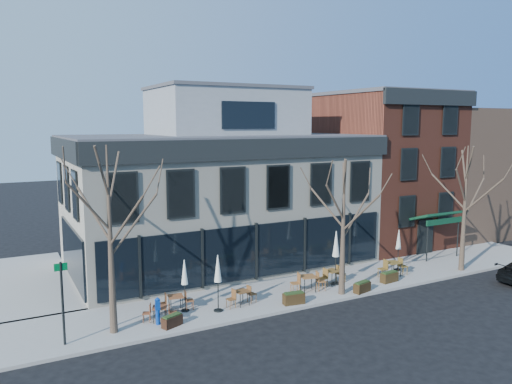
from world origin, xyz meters
name	(u,v)px	position (x,y,z in m)	size (l,w,h in m)	color
ground	(255,284)	(0.00, 0.00, 0.00)	(120.00, 120.00, 0.00)	black
sidewalk_front	(326,285)	(3.25, -2.15, 0.07)	(33.50, 4.70, 0.15)	gray
sidewalk_side	(28,283)	(-11.25, 6.00, 0.07)	(4.50, 12.00, 0.15)	gray
corner_building	(219,190)	(0.07, 5.07, 4.72)	(18.39, 10.39, 11.10)	silver
red_brick_building	(377,167)	(13.00, 4.98, 5.64)	(8.20, 11.78, 11.18)	brown
bg_building	(457,169)	(23.00, 6.00, 5.00)	(12.00, 12.00, 10.00)	#8C664C
tree_corner	(111,238)	(-8.49, -3.20, 4.25)	(3.93, 3.98, 7.92)	#382B21
tree_mid	(343,225)	(3.01, -3.90, 3.79)	(3.50, 3.55, 7.04)	#382B21
tree_right	(465,207)	(12.01, -3.90, 4.02)	(3.72, 3.77, 7.48)	#382B21
sign_pole	(62,298)	(-10.50, -3.50, 2.07)	(0.50, 0.10, 3.40)	black
call_box	(158,310)	(-6.61, -3.30, 0.82)	(0.25, 0.25, 1.26)	#0C399D
cafe_set_0	(160,312)	(-6.43, -2.99, 0.57)	(1.57, 0.96, 0.82)	brown
cafe_set_1	(176,302)	(-5.40, -2.16, 0.62)	(1.77, 0.79, 0.91)	brown
cafe_set_2	(242,296)	(-2.31, -2.91, 0.60)	(1.71, 0.76, 0.88)	brown
cafe_set_3	(308,282)	(1.67, -2.76, 0.67)	(1.98, 0.93, 1.02)	brown
cafe_set_4	(332,276)	(3.47, -2.43, 0.65)	(1.88, 0.83, 0.97)	brown
cafe_set_5	(393,267)	(7.51, -2.85, 0.67)	(1.95, 0.84, 1.01)	brown
umbrella_0	(185,275)	(-5.00, -2.35, 1.90)	(0.40, 0.40, 2.49)	black
umbrella_1	(218,272)	(-3.63, -3.09, 2.07)	(0.44, 0.44, 2.72)	black
umbrella_3	(336,247)	(3.65, -2.49, 2.25)	(0.48, 0.48, 2.98)	black
umbrella_4	(399,242)	(8.59, -2.11, 1.90)	(0.40, 0.40, 2.49)	black
planter_0	(172,321)	(-6.13, -3.80, 0.41)	(1.01, 0.70, 0.52)	black
planter_1	(294,298)	(0.01, -3.97, 0.44)	(1.11, 0.56, 0.59)	#322310
planter_2	(362,287)	(4.10, -4.20, 0.43)	(1.08, 0.63, 0.57)	#302110
planter_3	(389,277)	(6.54, -3.59, 0.44)	(1.09, 0.52, 0.59)	#322410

